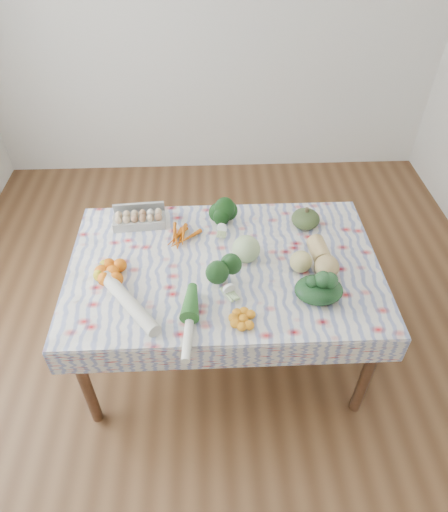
{
  "coord_description": "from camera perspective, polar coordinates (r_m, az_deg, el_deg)",
  "views": [
    {
      "loc": [
        -0.08,
        -1.76,
        2.44
      ],
      "look_at": [
        0.0,
        0.0,
        0.82
      ],
      "focal_mm": 32.0,
      "sensor_mm": 36.0,
      "label": 1
    }
  ],
  "objects": [
    {
      "name": "ground",
      "position": [
        3.01,
        0.0,
        -11.55
      ],
      "size": [
        4.5,
        4.5,
        0.0
      ],
      "primitive_type": "plane",
      "color": "brown",
      "rests_on": "ground"
    },
    {
      "name": "wall_back",
      "position": [
        4.15,
        -1.55,
        28.05
      ],
      "size": [
        4.0,
        0.04,
        2.8
      ],
      "primitive_type": "cube",
      "color": "silver",
      "rests_on": "ground"
    },
    {
      "name": "dining_table",
      "position": [
        2.49,
        0.0,
        -2.39
      ],
      "size": [
        1.6,
        1.0,
        0.75
      ],
      "color": "brown",
      "rests_on": "ground"
    },
    {
      "name": "tablecloth",
      "position": [
        2.44,
        0.0,
        -1.11
      ],
      "size": [
        1.66,
        1.06,
        0.01
      ],
      "primitive_type": "cube",
      "color": "silver",
      "rests_on": "dining_table"
    },
    {
      "name": "egg_carton",
      "position": [
        2.7,
        -10.55,
        4.42
      ],
      "size": [
        0.31,
        0.14,
        0.08
      ],
      "primitive_type": "cube",
      "rotation": [
        0.0,
        0.0,
        0.07
      ],
      "color": "#A2A29D",
      "rests_on": "tablecloth"
    },
    {
      "name": "carrot_bunch",
      "position": [
        2.57,
        -5.14,
        2.07
      ],
      "size": [
        0.26,
        0.25,
        0.04
      ],
      "primitive_type": "cube",
      "rotation": [
        0.0,
        0.0,
        -0.4
      ],
      "color": "#C55A0B",
      "rests_on": "tablecloth"
    },
    {
      "name": "kale_bunch",
      "position": [
        2.62,
        -0.07,
        4.7
      ],
      "size": [
        0.19,
        0.17,
        0.14
      ],
      "primitive_type": "ellipsoid",
      "rotation": [
        0.0,
        0.0,
        -0.21
      ],
      "color": "#153D14",
      "rests_on": "tablecloth"
    },
    {
      "name": "kabocha_squash",
      "position": [
        2.69,
        10.16,
        4.6
      ],
      "size": [
        0.2,
        0.2,
        0.11
      ],
      "primitive_type": "ellipsoid",
      "rotation": [
        0.0,
        0.0,
        -0.23
      ],
      "color": "#3D4F27",
      "rests_on": "tablecloth"
    },
    {
      "name": "cabbage",
      "position": [
        2.41,
        2.78,
        0.88
      ],
      "size": [
        0.16,
        0.16,
        0.15
      ],
      "primitive_type": "sphere",
      "rotation": [
        0.0,
        0.0,
        -0.04
      ],
      "color": "#A8C383",
      "rests_on": "tablecloth"
    },
    {
      "name": "butternut_squash",
      "position": [
        2.44,
        12.24,
        0.01
      ],
      "size": [
        0.15,
        0.28,
        0.13
      ],
      "primitive_type": "ellipsoid",
      "rotation": [
        0.0,
        0.0,
        0.08
      ],
      "color": "tan",
      "rests_on": "tablecloth"
    },
    {
      "name": "orange_cluster",
      "position": [
        2.41,
        -13.77,
        -1.92
      ],
      "size": [
        0.24,
        0.24,
        0.08
      ],
      "primitive_type": "cube",
      "rotation": [
        0.0,
        0.0,
        -0.06
      ],
      "color": "orange",
      "rests_on": "tablecloth"
    },
    {
      "name": "broccoli",
      "position": [
        2.27,
        0.01,
        -3.02
      ],
      "size": [
        0.21,
        0.21,
        0.12
      ],
      "primitive_type": "ellipsoid",
      "rotation": [
        0.0,
        0.0,
        0.43
      ],
      "color": "#204E20",
      "rests_on": "tablecloth"
    },
    {
      "name": "mandarin_cluster",
      "position": [
        2.15,
        2.4,
        -7.8
      ],
      "size": [
        0.18,
        0.18,
        0.05
      ],
      "primitive_type": "cube",
      "rotation": [
        0.0,
        0.0,
        -0.19
      ],
      "color": "orange",
      "rests_on": "tablecloth"
    },
    {
      "name": "grapefruit",
      "position": [
        2.4,
        9.59,
        -0.7
      ],
      "size": [
        0.14,
        0.14,
        0.12
      ],
      "primitive_type": "sphere",
      "rotation": [
        0.0,
        0.0,
        -0.27
      ],
      "color": "tan",
      "rests_on": "tablecloth"
    },
    {
      "name": "spinach_bag",
      "position": [
        2.28,
        11.75,
        -4.16
      ],
      "size": [
        0.29,
        0.25,
        0.11
      ],
      "primitive_type": "ellipsoid",
      "rotation": [
        0.0,
        0.0,
        0.31
      ],
      "color": "#153318",
      "rests_on": "tablecloth"
    },
    {
      "name": "daikon",
      "position": [
        2.25,
        -11.81,
        -5.68
      ],
      "size": [
        0.35,
        0.42,
        0.07
      ],
      "primitive_type": "cylinder",
      "rotation": [
        1.57,
        0.0,
        0.65
      ],
      "color": "beige",
      "rests_on": "tablecloth"
    },
    {
      "name": "leek",
      "position": [
        2.14,
        -4.36,
        -8.4
      ],
      "size": [
        0.07,
        0.42,
        0.05
      ],
      "primitive_type": "cylinder",
      "rotation": [
        1.57,
        0.0,
        -0.07
      ],
      "color": "white",
      "rests_on": "tablecloth"
    }
  ]
}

